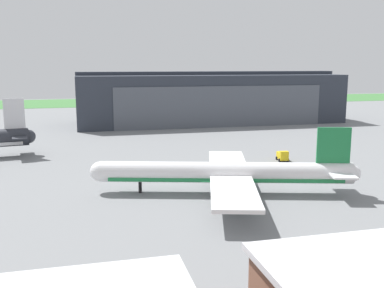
{
  "coord_description": "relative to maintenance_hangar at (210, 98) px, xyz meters",
  "views": [
    {
      "loc": [
        -19.31,
        -66.9,
        21.09
      ],
      "look_at": [
        1.84,
        18.34,
        5.23
      ],
      "focal_mm": 41.3,
      "sensor_mm": 36.0,
      "label": 1
    }
  ],
  "objects": [
    {
      "name": "grass_field_strip",
      "position": [
        -26.28,
        98.16,
        -8.81
      ],
      "size": [
        440.0,
        56.0,
        0.08
      ],
      "primitive_type": "cube",
      "color": "#40793C",
      "rests_on": "ground_plane"
    },
    {
      "name": "airliner_near_right",
      "position": [
        -23.1,
        -89.01,
        -5.38
      ],
      "size": [
        42.93,
        37.66,
        11.15
      ],
      "color": "white",
      "rests_on": "ground_plane"
    },
    {
      "name": "ops_van",
      "position": [
        -3.02,
        -68.02,
        -7.67
      ],
      "size": [
        2.64,
        3.67,
        2.36
      ],
      "color": "yellow",
      "rests_on": "ground_plane"
    },
    {
      "name": "maintenance_hangar",
      "position": [
        0.0,
        0.0,
        0.0
      ],
      "size": [
        95.3,
        28.46,
        18.61
      ],
      "color": "#2D333D",
      "rests_on": "ground_plane"
    },
    {
      "name": "ground_plane",
      "position": [
        -26.28,
        -89.21,
        -8.85
      ],
      "size": [
        440.0,
        440.0,
        0.0
      ],
      "primitive_type": "plane",
      "color": "slate"
    }
  ]
}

